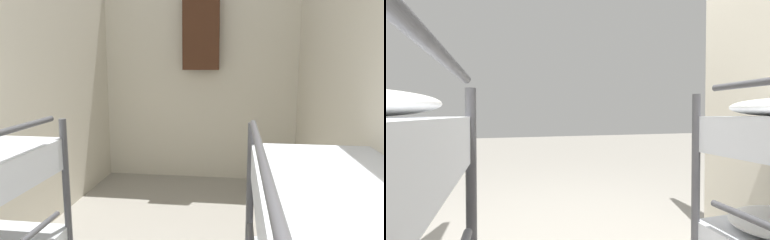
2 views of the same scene
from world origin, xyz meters
The scene contains 0 objects.
Camera 2 is at (0.44, 1.72, 1.02)m, focal length 24.00 mm.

